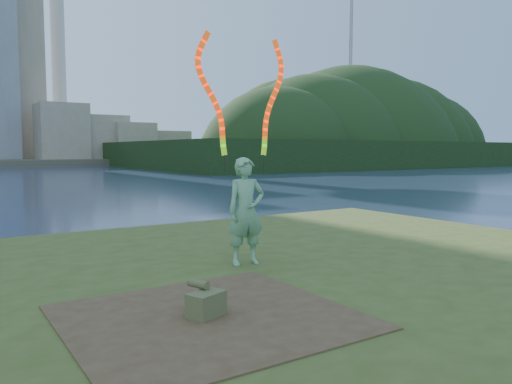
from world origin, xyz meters
TOP-DOWN VIEW (x-y plane):
  - ground at (0.00, 0.00)m, footprint 320.00×320.00m
  - grassy_knoll at (0.00, -2.30)m, footprint 20.00×18.00m
  - dirt_patch at (-2.20, -3.20)m, footprint 3.20×3.00m
  - wooded_hill at (59.57, 59.96)m, footprint 78.00×50.00m
  - woman_with_ribbons at (-0.38, -1.08)m, footprint 2.11×0.54m
  - canvas_bag at (-2.23, -3.17)m, footprint 0.50×0.56m

SIDE VIEW (x-z plane):
  - ground at x=0.00m, z-range 0.00..0.00m
  - wooded_hill at x=59.57m, z-range -31.34..31.66m
  - grassy_knoll at x=0.00m, z-range -0.06..0.74m
  - dirt_patch at x=-2.20m, z-range 0.80..0.82m
  - canvas_bag at x=-2.23m, z-range 0.76..1.17m
  - woman_with_ribbons at x=-0.38m, z-range 0.10..4.29m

